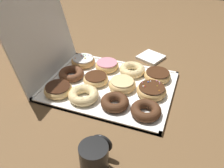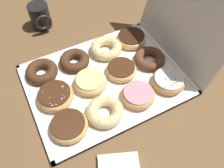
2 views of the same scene
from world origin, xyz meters
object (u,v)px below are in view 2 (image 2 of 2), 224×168
object	(u,v)px
chocolate_frosted_donut_2	(69,126)
chocolate_frosted_donut_7	(122,71)
sprinkle_donut_11	(168,81)
glazed_ring_donut_4	(91,82)
pink_frosted_donut_8	(138,95)
sprinkle_donut_1	(55,96)
chocolate_frosted_donut_9	(131,38)
coffee_mug	(40,16)
cruller_donut_6	(106,48)
cruller_donut_5	(105,111)
chocolate_cake_ring_donut_10	(150,59)
chocolate_cake_ring_donut_3	(75,61)
donut_box	(105,80)
chocolate_cake_ring_donut_0	(42,71)

from	to	relation	value
chocolate_frosted_donut_2	chocolate_frosted_donut_7	xyz separation A→B (m)	(-0.11, 0.24, -0.00)
chocolate_frosted_donut_2	sprinkle_donut_11	bearing A→B (deg)	90.24
glazed_ring_donut_4	pink_frosted_donut_8	world-z (taller)	glazed_ring_donut_4
sprinkle_donut_1	glazed_ring_donut_4	bearing A→B (deg)	89.75
chocolate_frosted_donut_9	coffee_mug	bearing A→B (deg)	-133.70
cruller_donut_6	chocolate_frosted_donut_2	bearing A→B (deg)	-45.40
cruller_donut_5	chocolate_frosted_donut_7	bearing A→B (deg)	133.67
chocolate_cake_ring_donut_10	coffee_mug	distance (m)	0.49
chocolate_cake_ring_donut_3	pink_frosted_donut_8	size ratio (longest dim) A/B	0.99
sprinkle_donut_11	coffee_mug	xyz separation A→B (m)	(-0.51, -0.29, 0.02)
donut_box	chocolate_cake_ring_donut_3	xyz separation A→B (m)	(-0.12, -0.07, 0.02)
pink_frosted_donut_8	cruller_donut_5	bearing A→B (deg)	-87.61
chocolate_frosted_donut_2	coffee_mug	size ratio (longest dim) A/B	1.13
donut_box	glazed_ring_donut_4	world-z (taller)	glazed_ring_donut_4
cruller_donut_5	coffee_mug	size ratio (longest dim) A/B	1.14
chocolate_cake_ring_donut_0	sprinkle_donut_11	size ratio (longest dim) A/B	0.99
chocolate_cake_ring_donut_0	cruller_donut_6	distance (m)	0.25
donut_box	sprinkle_donut_1	xyz separation A→B (m)	(0.00, -0.18, 0.02)
donut_box	sprinkle_donut_1	world-z (taller)	sprinkle_donut_1
cruller_donut_5	chocolate_cake_ring_donut_10	xyz separation A→B (m)	(-0.12, 0.24, -0.00)
sprinkle_donut_1	chocolate_frosted_donut_7	bearing A→B (deg)	89.31
sprinkle_donut_1	pink_frosted_donut_8	bearing A→B (deg)	63.74
sprinkle_donut_1	cruller_donut_6	world-z (taller)	sprinkle_donut_1
chocolate_frosted_donut_7	pink_frosted_donut_8	xyz separation A→B (m)	(0.12, -0.00, 0.00)
chocolate_cake_ring_donut_10	sprinkle_donut_11	world-z (taller)	sprinkle_donut_11
donut_box	chocolate_cake_ring_donut_10	bearing A→B (deg)	89.91
sprinkle_donut_11	coffee_mug	distance (m)	0.59
chocolate_frosted_donut_9	chocolate_cake_ring_donut_3	bearing A→B (deg)	-88.68
coffee_mug	pink_frosted_donut_8	bearing A→B (deg)	17.86
chocolate_cake_ring_donut_0	chocolate_cake_ring_donut_10	xyz separation A→B (m)	(0.12, 0.37, -0.00)
chocolate_frosted_donut_7	sprinkle_donut_11	world-z (taller)	sprinkle_donut_11
sprinkle_donut_1	chocolate_frosted_donut_9	xyz separation A→B (m)	(-0.12, 0.36, -0.00)
chocolate_cake_ring_donut_3	cruller_donut_6	bearing A→B (deg)	91.35
chocolate_frosted_donut_9	sprinkle_donut_11	size ratio (longest dim) A/B	1.01
cruller_donut_6	chocolate_cake_ring_donut_10	size ratio (longest dim) A/B	1.07
pink_frosted_donut_8	chocolate_frosted_donut_9	xyz separation A→B (m)	(-0.24, 0.12, -0.00)
chocolate_cake_ring_donut_3	cruller_donut_6	size ratio (longest dim) A/B	0.90
cruller_donut_6	coffee_mug	size ratio (longest dim) A/B	1.18
chocolate_cake_ring_donut_10	chocolate_frosted_donut_9	bearing A→B (deg)	-177.18
donut_box	cruller_donut_5	distance (m)	0.14
cruller_donut_5	cruller_donut_6	distance (m)	0.28
sprinkle_donut_1	chocolate_cake_ring_donut_3	size ratio (longest dim) A/B	1.10
chocolate_cake_ring_donut_10	sprinkle_donut_1	bearing A→B (deg)	-89.82
chocolate_cake_ring_donut_10	coffee_mug	size ratio (longest dim) A/B	1.10
donut_box	chocolate_cake_ring_donut_3	bearing A→B (deg)	-150.80
cruller_donut_5	chocolate_frosted_donut_9	distance (m)	0.34
cruller_donut_6	chocolate_frosted_donut_9	distance (m)	0.11
chocolate_cake_ring_donut_3	chocolate_frosted_donut_7	size ratio (longest dim) A/B	1.01
chocolate_cake_ring_donut_3	pink_frosted_donut_8	distance (m)	0.27
chocolate_cake_ring_donut_3	chocolate_frosted_donut_2	bearing A→B (deg)	-25.60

